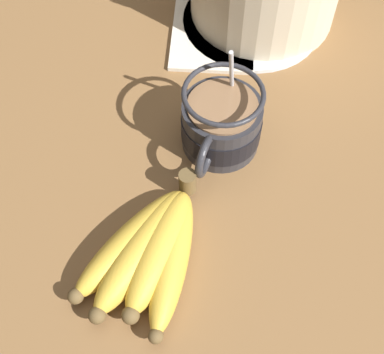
% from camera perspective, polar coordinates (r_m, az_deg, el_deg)
% --- Properties ---
extents(table, '(1.19, 1.19, 0.03)m').
position_cam_1_polar(table, '(0.66, -0.06, 1.92)').
color(table, brown).
rests_on(table, ground).
extents(coffee_mug, '(0.13, 0.10, 0.14)m').
position_cam_1_polar(coffee_mug, '(0.63, 3.12, 5.67)').
color(coffee_mug, '#28282D').
rests_on(coffee_mug, table).
extents(banana_bunch, '(0.19, 0.13, 0.04)m').
position_cam_1_polar(banana_bunch, '(0.57, -4.47, -7.80)').
color(banana_bunch, brown).
rests_on(banana_bunch, table).
extents(napkin, '(0.19, 0.16, 0.01)m').
position_cam_1_polar(napkin, '(0.79, 2.26, 15.51)').
color(napkin, beige).
rests_on(napkin, table).
extents(small_plate, '(0.20, 0.20, 0.01)m').
position_cam_1_polar(small_plate, '(0.81, 6.40, 16.23)').
color(small_plate, silver).
rests_on(small_plate, table).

